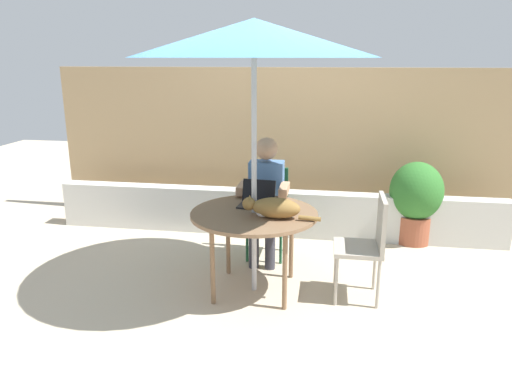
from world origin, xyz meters
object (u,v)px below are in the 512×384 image
(chair_occupied, at_px, (268,204))
(chair_empty, at_px, (369,239))
(person_seated, at_px, (265,193))
(potted_plant_near_fence, at_px, (416,198))
(laptop, at_px, (258,198))
(patio_umbrella, at_px, (254,38))
(patio_table, at_px, (254,218))
(cat, at_px, (273,208))

(chair_occupied, height_order, chair_empty, same)
(person_seated, relative_size, potted_plant_near_fence, 1.37)
(chair_occupied, bearing_deg, laptop, -90.35)
(laptop, bearing_deg, patio_umbrella, -88.93)
(patio_umbrella, distance_m, person_seated, 1.59)
(patio_table, height_order, laptop, laptop)
(laptop, xyz_separation_m, cat, (0.18, -0.33, 0.02))
(patio_table, bearing_deg, chair_empty, 0.46)
(patio_table, xyz_separation_m, laptop, (-0.00, 0.21, 0.12))
(patio_umbrella, relative_size, potted_plant_near_fence, 2.51)
(person_seated, bearing_deg, cat, -77.77)
(patio_table, height_order, person_seated, person_seated)
(potted_plant_near_fence, bearing_deg, chair_empty, -112.91)
(chair_empty, height_order, laptop, laptop)
(patio_table, relative_size, chair_empty, 1.20)
(chair_occupied, bearing_deg, cat, -79.72)
(person_seated, xyz_separation_m, potted_plant_near_fence, (1.56, 0.73, -0.20))
(chair_occupied, xyz_separation_m, potted_plant_near_fence, (1.56, 0.57, -0.03))
(patio_table, distance_m, laptop, 0.24)
(chair_empty, xyz_separation_m, laptop, (-0.97, 0.20, 0.25))
(cat, bearing_deg, patio_table, 146.09)
(chair_occupied, xyz_separation_m, chair_empty, (0.97, -0.84, 0.00))
(patio_umbrella, xyz_separation_m, chair_empty, (0.97, 0.01, -1.60))
(person_seated, relative_size, laptop, 3.82)
(chair_occupied, distance_m, laptop, 0.69)
(potted_plant_near_fence, bearing_deg, chair_occupied, -159.95)
(chair_occupied, xyz_separation_m, laptop, (-0.00, -0.64, 0.25))
(patio_table, height_order, patio_umbrella, patio_umbrella)
(cat, distance_m, potted_plant_near_fence, 2.10)
(cat, relative_size, potted_plant_near_fence, 0.71)
(person_seated, bearing_deg, potted_plant_near_fence, 24.99)
(patio_umbrella, height_order, potted_plant_near_fence, patio_umbrella)
(patio_table, bearing_deg, person_seated, 90.00)
(person_seated, relative_size, cat, 1.91)
(patio_table, bearing_deg, patio_umbrella, 0.00)
(chair_occupied, bearing_deg, patio_umbrella, -90.00)
(chair_empty, bearing_deg, person_seated, 144.68)
(laptop, bearing_deg, potted_plant_near_fence, 37.65)
(chair_occupied, distance_m, chair_empty, 1.28)
(potted_plant_near_fence, bearing_deg, cat, -132.04)
(cat, bearing_deg, patio_umbrella, 146.09)
(chair_empty, xyz_separation_m, cat, (-0.79, -0.13, 0.27))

